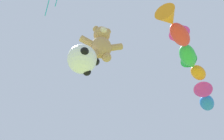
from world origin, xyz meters
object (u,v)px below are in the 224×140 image
fish_kite_tangerine (195,68)px  teddy_bear_kite (101,43)px  soccer_ball_kite (82,59)px  fish_kite_emerald (185,48)px  fish_kite_cobalt (206,98)px  fish_kite_crimson (175,27)px

fish_kite_tangerine → teddy_bear_kite: bearing=-160.8°
teddy_bear_kite → soccer_ball_kite: (-0.69, -0.28, -1.25)m
fish_kite_emerald → fish_kite_cobalt: (3.03, 3.21, -0.18)m
fish_kite_emerald → soccer_ball_kite: bearing=-171.2°
fish_kite_emerald → fish_kite_tangerine: 2.06m
teddy_bear_kite → fish_kite_crimson: bearing=-18.5°
fish_kite_tangerine → soccer_ball_kite: bearing=-160.5°
soccer_ball_kite → fish_kite_crimson: 4.08m
soccer_ball_kite → teddy_bear_kite: bearing=21.7°
teddy_bear_kite → fish_kite_cobalt: bearing=27.3°
fish_kite_crimson → fish_kite_cobalt: fish_kite_cobalt is taller
teddy_bear_kite → soccer_ball_kite: size_ratio=1.57×
fish_kite_tangerine → fish_kite_cobalt: fish_kite_tangerine is taller
fish_kite_tangerine → fish_kite_cobalt: 2.42m
fish_kite_tangerine → fish_kite_cobalt: (1.60, 1.76, -0.46)m
soccer_ball_kite → fish_kite_crimson: fish_kite_crimson is taller
fish_kite_emerald → fish_kite_cobalt: fish_kite_emerald is taller
teddy_bear_kite → fish_kite_crimson: size_ratio=0.82×
teddy_bear_kite → fish_kite_emerald: 4.31m
fish_kite_emerald → fish_kite_cobalt: size_ratio=1.00×
fish_kite_emerald → fish_kite_tangerine: fish_kite_tangerine is taller
soccer_ball_kite → fish_kite_tangerine: (6.20, 2.19, 2.85)m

